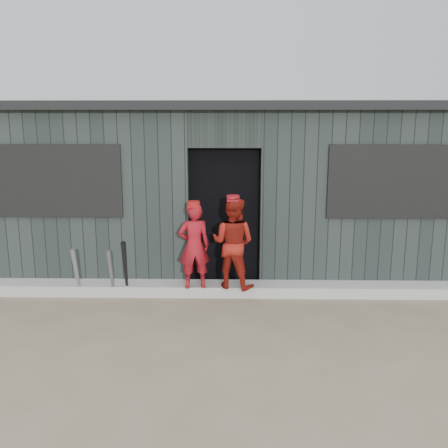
{
  "coord_description": "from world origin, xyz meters",
  "views": [
    {
      "loc": [
        0.13,
        -4.75,
        2.43
      ],
      "look_at": [
        0.0,
        1.8,
        1.0
      ],
      "focal_mm": 40.0,
      "sensor_mm": 36.0,
      "label": 1
    }
  ],
  "objects_px": {
    "bat_right": "(125,269)",
    "player_red_left": "(194,246)",
    "dugout": "(226,185)",
    "player_grey_back": "(249,245)",
    "bat_left": "(77,273)",
    "player_red_right": "(233,243)",
    "bat_mid": "(111,274)"
  },
  "relations": [
    {
      "from": "bat_right",
      "to": "player_red_left",
      "type": "distance_m",
      "value": 0.98
    },
    {
      "from": "player_red_left",
      "to": "dugout",
      "type": "height_order",
      "value": "dugout"
    },
    {
      "from": "player_grey_back",
      "to": "bat_left",
      "type": "bearing_deg",
      "value": 37.82
    },
    {
      "from": "bat_left",
      "to": "player_red_right",
      "type": "relative_size",
      "value": 0.57
    },
    {
      "from": "bat_left",
      "to": "player_red_left",
      "type": "distance_m",
      "value": 1.63
    },
    {
      "from": "bat_left",
      "to": "bat_right",
      "type": "distance_m",
      "value": 0.67
    },
    {
      "from": "bat_mid",
      "to": "player_grey_back",
      "type": "bearing_deg",
      "value": 23.75
    },
    {
      "from": "bat_left",
      "to": "bat_mid",
      "type": "distance_m",
      "value": 0.47
    },
    {
      "from": "bat_mid",
      "to": "player_grey_back",
      "type": "height_order",
      "value": "player_grey_back"
    },
    {
      "from": "player_red_left",
      "to": "dugout",
      "type": "bearing_deg",
      "value": -113.36
    },
    {
      "from": "bat_mid",
      "to": "player_red_right",
      "type": "distance_m",
      "value": 1.69
    },
    {
      "from": "bat_left",
      "to": "player_red_left",
      "type": "height_order",
      "value": "player_red_left"
    },
    {
      "from": "bat_right",
      "to": "dugout",
      "type": "xyz_separation_m",
      "value": [
        1.32,
        1.88,
        0.87
      ]
    },
    {
      "from": "player_red_right",
      "to": "bat_right",
      "type": "bearing_deg",
      "value": 24.17
    },
    {
      "from": "dugout",
      "to": "player_red_right",
      "type": "bearing_deg",
      "value": -86.17
    },
    {
      "from": "bat_right",
      "to": "bat_left",
      "type": "bearing_deg",
      "value": 179.21
    },
    {
      "from": "bat_mid",
      "to": "bat_right",
      "type": "xyz_separation_m",
      "value": [
        0.19,
        -0.0,
        0.07
      ]
    },
    {
      "from": "bat_right",
      "to": "player_grey_back",
      "type": "distance_m",
      "value": 1.88
    },
    {
      "from": "bat_left",
      "to": "bat_right",
      "type": "bearing_deg",
      "value": -0.79
    },
    {
      "from": "bat_mid",
      "to": "player_red_left",
      "type": "relative_size",
      "value": 0.59
    },
    {
      "from": "bat_right",
      "to": "player_red_left",
      "type": "height_order",
      "value": "player_red_left"
    },
    {
      "from": "player_red_left",
      "to": "player_grey_back",
      "type": "relative_size",
      "value": 1.06
    },
    {
      "from": "bat_left",
      "to": "player_red_left",
      "type": "relative_size",
      "value": 0.6
    },
    {
      "from": "dugout",
      "to": "player_red_left",
      "type": "bearing_deg",
      "value": -102.12
    },
    {
      "from": "player_red_left",
      "to": "player_grey_back",
      "type": "distance_m",
      "value": 1.11
    },
    {
      "from": "bat_left",
      "to": "player_red_left",
      "type": "xyz_separation_m",
      "value": [
        1.59,
        0.03,
        0.38
      ]
    },
    {
      "from": "bat_mid",
      "to": "dugout",
      "type": "relative_size",
      "value": 0.08
    },
    {
      "from": "bat_left",
      "to": "bat_right",
      "type": "height_order",
      "value": "bat_right"
    },
    {
      "from": "player_red_right",
      "to": "dugout",
      "type": "xyz_separation_m",
      "value": [
        -0.12,
        1.81,
        0.52
      ]
    },
    {
      "from": "bat_mid",
      "to": "player_red_left",
      "type": "height_order",
      "value": "player_red_left"
    },
    {
      "from": "bat_right",
      "to": "player_grey_back",
      "type": "bearing_deg",
      "value": 26.27
    },
    {
      "from": "player_red_right",
      "to": "player_grey_back",
      "type": "relative_size",
      "value": 1.13
    }
  ]
}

